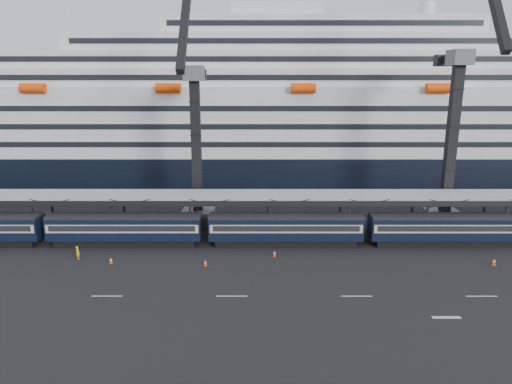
% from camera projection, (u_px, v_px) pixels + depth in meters
% --- Properties ---
extents(ground, '(260.00, 260.00, 0.00)m').
position_uv_depth(ground, '(368.00, 279.00, 47.60)').
color(ground, black).
rests_on(ground, ground).
extents(lane_markings, '(111.00, 4.27, 0.02)m').
position_uv_depth(lane_markings, '(468.00, 302.00, 42.51)').
color(lane_markings, beige).
rests_on(lane_markings, ground).
extents(train, '(133.05, 3.00, 4.05)m').
position_uv_depth(train, '(312.00, 228.00, 56.77)').
color(train, black).
rests_on(train, ground).
extents(canopy, '(130.00, 6.25, 5.53)m').
position_uv_depth(canopy, '(345.00, 196.00, 59.92)').
color(canopy, gray).
rests_on(canopy, ground).
extents(cruise_ship, '(214.09, 28.84, 34.00)m').
position_uv_depth(cruise_ship, '(310.00, 121.00, 89.26)').
color(cruise_ship, black).
rests_on(cruise_ship, ground).
extents(crane_dark_near, '(4.50, 17.75, 35.08)m').
position_uv_depth(crane_dark_near, '(196.00, 141.00, 62.78)').
color(crane_dark_near, '#4A4C52').
rests_on(crane_dark_near, ground).
extents(crane_dark_mid, '(4.50, 18.24, 39.64)m').
position_uv_depth(crane_dark_mid, '(454.00, 132.00, 61.43)').
color(crane_dark_mid, '#4A4C52').
rests_on(crane_dark_mid, ground).
extents(worker, '(0.70, 0.66, 1.60)m').
position_uv_depth(worker, '(78.00, 253.00, 52.53)').
color(worker, yellow).
rests_on(worker, ground).
extents(traffic_cone_b, '(0.38, 0.38, 0.76)m').
position_uv_depth(traffic_cone_b, '(111.00, 260.00, 51.45)').
color(traffic_cone_b, '#FF4408').
rests_on(traffic_cone_b, ground).
extents(traffic_cone_c, '(0.37, 0.37, 0.73)m').
position_uv_depth(traffic_cone_c, '(205.00, 263.00, 50.76)').
color(traffic_cone_c, '#FF4408').
rests_on(traffic_cone_c, ground).
extents(traffic_cone_d, '(0.36, 0.36, 0.72)m').
position_uv_depth(traffic_cone_d, '(274.00, 253.00, 53.50)').
color(traffic_cone_d, '#FF4408').
rests_on(traffic_cone_d, ground).
extents(traffic_cone_e, '(0.43, 0.43, 0.87)m').
position_uv_depth(traffic_cone_e, '(494.00, 262.00, 50.94)').
color(traffic_cone_e, '#FF4408').
rests_on(traffic_cone_e, ground).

